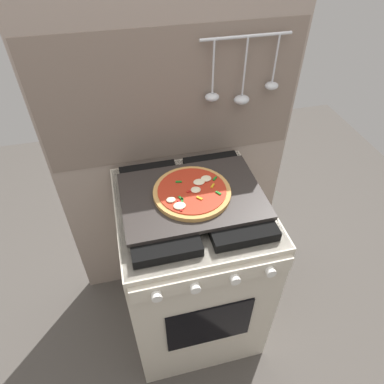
# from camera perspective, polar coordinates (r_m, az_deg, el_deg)

# --- Properties ---
(ground_plane) EXTENTS (4.00, 4.00, 0.00)m
(ground_plane) POSITION_cam_1_polar(r_m,az_deg,el_deg) (2.05, -0.00, -19.48)
(ground_plane) COLOR #4C4742
(kitchen_backsplash) EXTENTS (1.10, 0.09, 1.55)m
(kitchen_backsplash) POSITION_cam_1_polar(r_m,az_deg,el_deg) (1.65, -2.70, 4.06)
(kitchen_backsplash) COLOR gray
(kitchen_backsplash) RESTS_ON ground_plane
(stove) EXTENTS (0.60, 0.64, 0.90)m
(stove) POSITION_cam_1_polar(r_m,az_deg,el_deg) (1.67, 0.01, -12.21)
(stove) COLOR beige
(stove) RESTS_ON ground_plane
(baking_tray) EXTENTS (0.54, 0.38, 0.02)m
(baking_tray) POSITION_cam_1_polar(r_m,az_deg,el_deg) (1.32, -0.00, -0.58)
(baking_tray) COLOR #2D2826
(baking_tray) RESTS_ON stove
(pizza_left) EXTENTS (0.30, 0.30, 0.03)m
(pizza_left) POSITION_cam_1_polar(r_m,az_deg,el_deg) (1.31, -0.08, 0.15)
(pizza_left) COLOR tan
(pizza_left) RESTS_ON baking_tray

